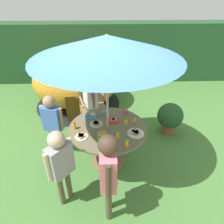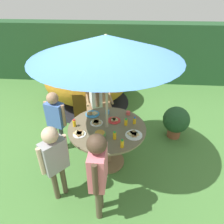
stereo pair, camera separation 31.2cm
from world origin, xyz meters
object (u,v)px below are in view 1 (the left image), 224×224
(child_in_grey_shirt, at_px, (60,160))
(juice_bottle_back_edge, at_px, (74,126))
(cup_far, at_px, (126,112))
(patio_umbrella, at_px, (107,47))
(snack_bowl, at_px, (102,135))
(plate_near_right, at_px, (135,133))
(child_in_white_shirt, at_px, (90,93))
(juice_bottle_mid_left, at_px, (134,119))
(child_in_pink_shirt, at_px, (108,169))
(juice_bottle_center_back, at_px, (127,143))
(dome_tent, at_px, (77,80))
(plate_center_front, at_px, (96,124))
(potted_plant, at_px, (170,117))
(juice_bottle_far_right, at_px, (126,121))
(plate_far_left, at_px, (90,115))
(cup_near, at_px, (105,112))
(plate_front_edge, at_px, (113,120))
(garden_table, at_px, (108,136))
(child_in_blue_shirt, at_px, (52,119))
(juice_bottle_near_left, at_px, (118,135))
(plate_mid_right, at_px, (81,136))
(wooden_chair, at_px, (92,102))

(child_in_grey_shirt, bearing_deg, juice_bottle_back_edge, 32.45)
(cup_far, bearing_deg, juice_bottle_back_edge, -153.83)
(patio_umbrella, bearing_deg, snack_bowl, -110.17)
(plate_near_right, relative_size, cup_far, 3.67)
(child_in_grey_shirt, bearing_deg, plate_near_right, -21.48)
(child_in_white_shirt, height_order, juice_bottle_mid_left, child_in_white_shirt)
(child_in_white_shirt, xyz_separation_m, cup_far, (0.64, -0.54, -0.10))
(patio_umbrella, xyz_separation_m, child_in_pink_shirt, (-0.01, -0.93, -1.13))
(child_in_grey_shirt, height_order, juice_bottle_center_back, child_in_grey_shirt)
(dome_tent, height_order, child_in_pink_shirt, dome_tent)
(snack_bowl, bearing_deg, plate_center_front, 106.92)
(potted_plant, distance_m, juice_bottle_far_right, 1.29)
(plate_far_left, relative_size, juice_bottle_mid_left, 2.00)
(juice_bottle_center_back, bearing_deg, patio_umbrella, 119.34)
(plate_center_front, height_order, cup_near, cup_near)
(child_in_grey_shirt, relative_size, plate_front_edge, 5.80)
(patio_umbrella, height_order, plate_center_front, patio_umbrella)
(potted_plant, xyz_separation_m, juice_bottle_far_right, (-0.97, -0.73, 0.42))
(garden_table, relative_size, juice_bottle_back_edge, 9.58)
(child_in_blue_shirt, xyz_separation_m, snack_bowl, (0.83, -0.51, 0.04))
(plate_front_edge, xyz_separation_m, juice_bottle_near_left, (0.04, -0.46, 0.05))
(plate_mid_right, relative_size, plate_far_left, 0.81)
(patio_umbrella, bearing_deg, juice_bottle_center_back, -60.66)
(snack_bowl, relative_size, juice_bottle_far_right, 1.41)
(snack_bowl, xyz_separation_m, juice_bottle_near_left, (0.22, -0.05, 0.02))
(snack_bowl, xyz_separation_m, juice_bottle_center_back, (0.33, -0.21, 0.02))
(child_in_white_shirt, bearing_deg, juice_bottle_back_edge, -30.28)
(child_in_blue_shirt, distance_m, plate_near_right, 1.40)
(juice_bottle_far_right, relative_size, juice_bottle_back_edge, 0.94)
(patio_umbrella, distance_m, plate_far_left, 1.29)
(child_in_grey_shirt, bearing_deg, cup_near, 12.99)
(dome_tent, bearing_deg, juice_bottle_center_back, -78.16)
(dome_tent, relative_size, juice_bottle_far_right, 20.17)
(plate_far_left, xyz_separation_m, juice_bottle_mid_left, (0.71, -0.21, 0.04))
(dome_tent, xyz_separation_m, snack_bowl, (0.63, -2.32, 0.13))
(garden_table, distance_m, plate_front_edge, 0.28)
(child_in_blue_shirt, bearing_deg, juice_bottle_far_right, 7.54)
(child_in_pink_shirt, bearing_deg, wooden_chair, 8.54)
(garden_table, height_order, juice_bottle_far_right, juice_bottle_far_right)
(juice_bottle_center_back, distance_m, cup_near, 0.88)
(plate_center_front, height_order, plate_front_edge, same)
(plate_near_right, bearing_deg, plate_center_front, 156.23)
(plate_near_right, relative_size, juice_bottle_center_back, 1.96)
(child_in_grey_shirt, distance_m, juice_bottle_mid_left, 1.33)
(dome_tent, distance_m, plate_front_edge, 2.08)
(juice_bottle_mid_left, relative_size, cup_near, 1.73)
(snack_bowl, height_order, plate_front_edge, snack_bowl)
(dome_tent, relative_size, snack_bowl, 14.32)
(plate_far_left, bearing_deg, cup_near, 10.39)
(juice_bottle_near_left, bearing_deg, cup_far, 74.31)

